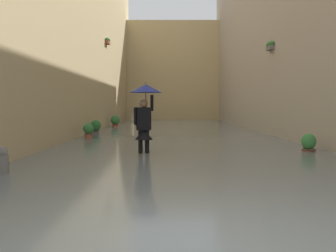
% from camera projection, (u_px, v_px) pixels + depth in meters
% --- Properties ---
extents(ground_plane, '(72.61, 72.61, 0.00)m').
position_uv_depth(ground_plane, '(177.00, 136.00, 17.78)').
color(ground_plane, slate).
extents(flood_water, '(8.99, 35.04, 0.20)m').
position_uv_depth(flood_water, '(177.00, 134.00, 17.77)').
color(flood_water, slate).
rests_on(flood_water, ground_plane).
extents(building_facade_left, '(2.04, 33.04, 12.67)m').
position_uv_depth(building_facade_left, '(281.00, 4.00, 17.42)').
color(building_facade_left, '#A89989').
rests_on(building_facade_left, ground_plane).
extents(building_facade_right, '(2.04, 33.04, 12.25)m').
position_uv_depth(building_facade_right, '(73.00, 9.00, 17.42)').
color(building_facade_right, tan).
rests_on(building_facade_right, ground_plane).
extents(building_facade_far, '(11.79, 1.80, 8.95)m').
position_uv_depth(building_facade_far, '(173.00, 72.00, 32.92)').
color(building_facade_far, tan).
rests_on(building_facade_far, ground_plane).
extents(person_wading, '(0.90, 0.90, 2.14)m').
position_uv_depth(person_wading, '(145.00, 108.00, 9.92)').
color(person_wading, black).
rests_on(person_wading, ground_plane).
extents(potted_plant_far_left, '(0.41, 0.41, 0.71)m').
position_uv_depth(potted_plant_far_left, '(309.00, 145.00, 10.32)').
color(potted_plant_far_left, brown).
rests_on(potted_plant_far_left, ground_plane).
extents(potted_plant_near_right, '(0.42, 0.42, 0.79)m').
position_uv_depth(potted_plant_near_right, '(88.00, 132.00, 14.35)').
color(potted_plant_near_right, '#9E563D').
rests_on(potted_plant_near_right, ground_plane).
extents(potted_plant_far_right, '(0.48, 0.48, 0.82)m').
position_uv_depth(potted_plant_far_right, '(96.00, 127.00, 16.85)').
color(potted_plant_far_right, '#66605B').
rests_on(potted_plant_far_right, ground_plane).
extents(potted_plant_mid_right, '(0.55, 0.55, 0.88)m').
position_uv_depth(potted_plant_mid_right, '(115.00, 122.00, 22.11)').
color(potted_plant_mid_right, '#9E563D').
rests_on(potted_plant_mid_right, ground_plane).
extents(mooring_bollard, '(0.24, 0.24, 0.73)m').
position_uv_depth(mooring_bollard, '(2.00, 165.00, 6.98)').
color(mooring_bollard, slate).
rests_on(mooring_bollard, ground_plane).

